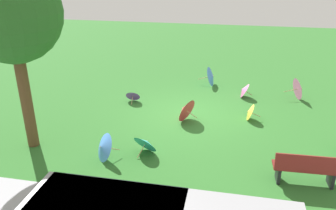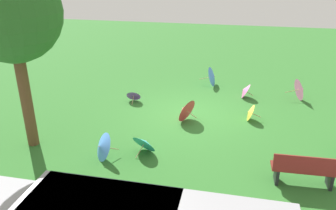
{
  "view_description": "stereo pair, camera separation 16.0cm",
  "coord_description": "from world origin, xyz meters",
  "px_view_note": "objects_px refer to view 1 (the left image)",
  "views": [
    {
      "loc": [
        -1.41,
        11.27,
        5.19
      ],
      "look_at": [
        0.71,
        0.67,
        0.6
      ],
      "focal_mm": 35.96,
      "sensor_mm": 36.0,
      "label": 1
    },
    {
      "loc": [
        -1.57,
        11.24,
        5.19
      ],
      "look_at": [
        0.71,
        0.67,
        0.6
      ],
      "focal_mm": 35.96,
      "sensor_mm": 36.0,
      "label": 2
    }
  ],
  "objects_px": {
    "parasol_pink_1": "(243,90)",
    "parasol_red_0": "(185,110)",
    "parasol_purple_0": "(133,95)",
    "parasol_blue_0": "(212,76)",
    "park_bench": "(306,169)",
    "parasol_blue_1": "(103,147)",
    "parasol_pink_0": "(299,89)",
    "parasol_yellow_0": "(249,112)",
    "parasol_teal_1": "(146,143)",
    "shade_tree": "(11,14)"
  },
  "relations": [
    {
      "from": "parasol_teal_1",
      "to": "parasol_red_0",
      "type": "bearing_deg",
      "value": -108.11
    },
    {
      "from": "parasol_purple_0",
      "to": "parasol_blue_0",
      "type": "xyz_separation_m",
      "value": [
        -2.94,
        -2.57,
        0.17
      ]
    },
    {
      "from": "parasol_yellow_0",
      "to": "parasol_blue_0",
      "type": "height_order",
      "value": "parasol_blue_0"
    },
    {
      "from": "parasol_blue_0",
      "to": "parasol_teal_1",
      "type": "bearing_deg",
      "value": 77.38
    },
    {
      "from": "park_bench",
      "to": "parasol_pink_0",
      "type": "distance_m",
      "value": 6.09
    },
    {
      "from": "shade_tree",
      "to": "parasol_blue_1",
      "type": "relative_size",
      "value": 5.67
    },
    {
      "from": "parasol_pink_0",
      "to": "parasol_red_0",
      "type": "xyz_separation_m",
      "value": [
        4.27,
        2.97,
        -0.02
      ]
    },
    {
      "from": "parasol_blue_0",
      "to": "parasol_blue_1",
      "type": "bearing_deg",
      "value": 70.03
    },
    {
      "from": "parasol_blue_1",
      "to": "parasol_yellow_0",
      "type": "bearing_deg",
      "value": -139.35
    },
    {
      "from": "parasol_yellow_0",
      "to": "parasol_pink_1",
      "type": "bearing_deg",
      "value": -85.14
    },
    {
      "from": "parasol_pink_0",
      "to": "parasol_blue_0",
      "type": "bearing_deg",
      "value": -14.91
    },
    {
      "from": "parasol_purple_0",
      "to": "parasol_yellow_0",
      "type": "height_order",
      "value": "parasol_yellow_0"
    },
    {
      "from": "parasol_pink_0",
      "to": "parasol_red_0",
      "type": "bearing_deg",
      "value": 34.8
    },
    {
      "from": "parasol_pink_0",
      "to": "parasol_blue_0",
      "type": "height_order",
      "value": "parasol_pink_0"
    },
    {
      "from": "shade_tree",
      "to": "parasol_pink_0",
      "type": "xyz_separation_m",
      "value": [
        -8.58,
        -5.56,
        -3.47
      ]
    },
    {
      "from": "parasol_pink_0",
      "to": "parasol_pink_1",
      "type": "height_order",
      "value": "parasol_pink_0"
    },
    {
      "from": "parasol_pink_0",
      "to": "parasol_blue_0",
      "type": "distance_m",
      "value": 3.76
    },
    {
      "from": "parasol_yellow_0",
      "to": "parasol_red_0",
      "type": "distance_m",
      "value": 2.3
    },
    {
      "from": "parasol_pink_0",
      "to": "parasol_purple_0",
      "type": "xyz_separation_m",
      "value": [
        6.58,
        1.6,
        -0.19
      ]
    },
    {
      "from": "parasol_pink_1",
      "to": "parasol_yellow_0",
      "type": "xyz_separation_m",
      "value": [
        -0.19,
        2.19,
        -0.02
      ]
    },
    {
      "from": "shade_tree",
      "to": "parasol_yellow_0",
      "type": "relative_size",
      "value": 8.53
    },
    {
      "from": "parasol_teal_1",
      "to": "shade_tree",
      "type": "bearing_deg",
      "value": 3.38
    },
    {
      "from": "parasol_purple_0",
      "to": "parasol_red_0",
      "type": "distance_m",
      "value": 2.69
    },
    {
      "from": "parasol_blue_0",
      "to": "parasol_blue_1",
      "type": "distance_m",
      "value": 7.36
    },
    {
      "from": "parasol_blue_1",
      "to": "parasol_blue_0",
      "type": "bearing_deg",
      "value": -109.97
    },
    {
      "from": "parasol_purple_0",
      "to": "parasol_teal_1",
      "type": "relative_size",
      "value": 0.66
    },
    {
      "from": "parasol_red_0",
      "to": "parasol_blue_0",
      "type": "xyz_separation_m",
      "value": [
        -0.64,
        -3.94,
        0.0
      ]
    },
    {
      "from": "parasol_yellow_0",
      "to": "parasol_red_0",
      "type": "relative_size",
      "value": 0.64
    },
    {
      "from": "parasol_pink_1",
      "to": "parasol_purple_0",
      "type": "xyz_separation_m",
      "value": [
        4.35,
        1.36,
        -0.05
      ]
    },
    {
      "from": "park_bench",
      "to": "parasol_pink_1",
      "type": "relative_size",
      "value": 2.39
    },
    {
      "from": "parasol_pink_1",
      "to": "parasol_purple_0",
      "type": "bearing_deg",
      "value": 17.36
    },
    {
      "from": "parasol_yellow_0",
      "to": "parasol_blue_0",
      "type": "xyz_separation_m",
      "value": [
        1.59,
        -3.39,
        0.14
      ]
    },
    {
      "from": "shade_tree",
      "to": "parasol_blue_1",
      "type": "bearing_deg",
      "value": 170.85
    },
    {
      "from": "parasol_pink_1",
      "to": "parasol_red_0",
      "type": "distance_m",
      "value": 3.41
    },
    {
      "from": "parasol_purple_0",
      "to": "parasol_red_0",
      "type": "relative_size",
      "value": 0.61
    },
    {
      "from": "parasol_pink_0",
      "to": "parasol_blue_1",
      "type": "relative_size",
      "value": 1.02
    },
    {
      "from": "parasol_yellow_0",
      "to": "parasol_purple_0",
      "type": "bearing_deg",
      "value": -10.33
    },
    {
      "from": "parasol_teal_1",
      "to": "parasol_pink_1",
      "type": "bearing_deg",
      "value": -118.89
    },
    {
      "from": "park_bench",
      "to": "shade_tree",
      "type": "relative_size",
      "value": 0.3
    },
    {
      "from": "parasol_pink_1",
      "to": "shade_tree",
      "type": "bearing_deg",
      "value": 39.96
    },
    {
      "from": "shade_tree",
      "to": "parasol_pink_0",
      "type": "relative_size",
      "value": 5.57
    },
    {
      "from": "shade_tree",
      "to": "parasol_yellow_0",
      "type": "height_order",
      "value": "shade_tree"
    },
    {
      "from": "parasol_blue_0",
      "to": "parasol_blue_1",
      "type": "height_order",
      "value": "parasol_blue_0"
    },
    {
      "from": "parasol_pink_1",
      "to": "parasol_yellow_0",
      "type": "relative_size",
      "value": 1.08
    },
    {
      "from": "shade_tree",
      "to": "parasol_red_0",
      "type": "height_order",
      "value": "shade_tree"
    },
    {
      "from": "shade_tree",
      "to": "parasol_teal_1",
      "type": "xyz_separation_m",
      "value": [
        -3.53,
        -0.21,
        -3.59
      ]
    },
    {
      "from": "parasol_red_0",
      "to": "parasol_blue_0",
      "type": "bearing_deg",
      "value": -99.18
    },
    {
      "from": "parasol_purple_0",
      "to": "parasol_blue_0",
      "type": "bearing_deg",
      "value": -138.92
    },
    {
      "from": "parasol_teal_1",
      "to": "parasol_red_0",
      "type": "height_order",
      "value": "parasol_red_0"
    },
    {
      "from": "parasol_purple_0",
      "to": "parasol_red_0",
      "type": "height_order",
      "value": "parasol_red_0"
    }
  ]
}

